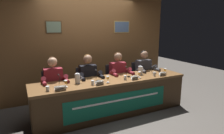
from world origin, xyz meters
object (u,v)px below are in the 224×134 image
object	(u,v)px
water_cup_center_left	(93,83)
nameplate_far_right	(163,74)
nameplate_center_right	(135,78)
chair_far_left	(53,93)
water_cup_far_left	(48,89)
microphone_far_right	(154,70)
water_cup_far_right	(154,74)
conference_table	(114,91)
panelist_center_left	(89,78)
juice_glass_center_left	(108,78)
panelist_far_right	(145,71)
nameplate_far_left	(60,88)
nameplate_center_left	(100,83)
water_pitcher_left_side	(77,78)
chair_center_right	(115,84)
water_pitcher_right_side	(140,70)
microphone_far_left	(60,83)
chair_center_left	(87,88)
juice_glass_far_right	(165,70)
juice_glass_far_left	(66,82)
panelist_center_right	(119,75)
microphone_center_right	(128,73)
microphone_center_left	(97,77)
juice_glass_center_right	(139,73)
chair_far_right	(140,80)
panelist_far_left	(54,83)
water_cup_center_right	(125,78)

from	to	relation	value
water_cup_center_left	nameplate_far_right	world-z (taller)	water_cup_center_left
nameplate_center_right	chair_far_left	bearing A→B (deg)	150.94
water_cup_far_left	microphone_far_right	bearing A→B (deg)	4.77
water_cup_far_right	conference_table	bearing A→B (deg)	174.72
panelist_center_left	juice_glass_center_left	size ratio (longest dim) A/B	9.93
nameplate_far_right	water_cup_center_left	bearing A→B (deg)	178.25
panelist_far_right	water_cup_center_left	bearing A→B (deg)	-159.99
nameplate_far_left	water_cup_center_left	world-z (taller)	water_cup_center_left
water_cup_far_left	nameplate_center_left	size ratio (longest dim) A/B	0.54
water_cup_center_left	water_pitcher_left_side	xyz separation A→B (m)	(-0.22, 0.23, 0.06)
chair_center_right	water_pitcher_right_side	bearing A→B (deg)	-55.43
microphone_far_left	water_cup_center_left	world-z (taller)	microphone_far_left
chair_center_left	nameplate_center_left	xyz separation A→B (m)	(-0.03, -0.85, 0.35)
water_cup_far_left	water_cup_center_left	world-z (taller)	same
panelist_far_right	conference_table	bearing A→B (deg)	-156.58
juice_glass_far_right	water_pitcher_right_side	xyz separation A→B (m)	(-0.55, 0.19, 0.01)
juice_glass_far_left	microphone_far_left	world-z (taller)	microphone_far_left
water_pitcher_left_side	panelist_center_left	bearing A→B (deg)	44.68
panelist_center_right	microphone_center_right	distance (m)	0.38
panelist_center_right	juice_glass_far_right	distance (m)	1.06
conference_table	microphone_far_right	distance (m)	1.12
panelist_far_right	water_pitcher_right_side	distance (m)	0.52
microphone_center_left	nameplate_far_right	world-z (taller)	microphone_center_left
chair_center_left	nameplate_far_right	size ratio (longest dim) A/B	5.46
water_cup_far_left	microphone_center_right	distance (m)	1.71
juice_glass_far_left	chair_center_right	size ratio (longest dim) A/B	0.14
chair_center_right	water_cup_far_right	world-z (taller)	chair_center_right
juice_glass_center_right	chair_far_right	size ratio (longest dim) A/B	0.14
panelist_far_left	nameplate_far_right	bearing A→B (deg)	-16.03
nameplate_far_left	water_cup_center_right	xyz separation A→B (m)	(1.33, 0.11, -0.00)
chair_center_left	panelist_center_right	distance (m)	0.81
microphone_center_right	panelist_center_left	bearing A→B (deg)	154.33
panelist_center_right	conference_table	bearing A→B (deg)	-127.62
nameplate_far_left	conference_table	bearing A→B (deg)	8.87
panelist_center_right	juice_glass_center_left	bearing A→B (deg)	-134.60
juice_glass_far_left	water_cup_far_left	size ratio (longest dim) A/B	1.46
microphone_far_left	juice_glass_center_left	xyz separation A→B (m)	(0.89, -0.14, 0.01)
juice_glass_far_right	nameplate_center_right	bearing A→B (deg)	-172.52
panelist_center_right	water_cup_center_right	bearing A→B (deg)	-106.19
panelist_far_right	water_cup_center_right	bearing A→B (deg)	-148.63
water_cup_far_left	microphone_center_left	bearing A→B (deg)	12.02
conference_table	panelist_center_left	size ratio (longest dim) A/B	2.65
chair_center_right	microphone_center_right	bearing A→B (deg)	-88.32
water_cup_center_left	water_cup_far_right	distance (m)	1.44
nameplate_far_right	water_cup_center_right	bearing A→B (deg)	174.28
microphone_center_right	microphone_center_left	bearing A→B (deg)	-179.32
juice_glass_far_left	juice_glass_center_right	world-z (taller)	same
microphone_center_right	nameplate_far_right	bearing A→B (deg)	-20.73
microphone_center_left	water_pitcher_right_side	world-z (taller)	microphone_center_left
chair_center_left	juice_glass_far_right	size ratio (longest dim) A/B	7.29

